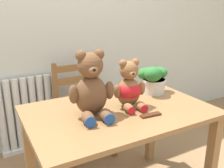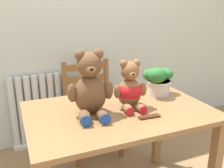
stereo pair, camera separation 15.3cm
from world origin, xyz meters
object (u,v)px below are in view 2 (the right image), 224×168
(wooden_chair_behind, at_px, (91,106))
(teddy_bear_right, at_px, (130,89))
(potted_plant, at_px, (158,80))
(chocolate_bar, at_px, (149,117))
(teddy_bear_left, at_px, (90,87))

(wooden_chair_behind, relative_size, teddy_bear_right, 2.78)
(potted_plant, bearing_deg, wooden_chair_behind, 116.28)
(potted_plant, height_order, chocolate_bar, potted_plant)
(teddy_bear_left, distance_m, potted_plant, 0.58)
(teddy_bear_left, distance_m, chocolate_bar, 0.39)
(teddy_bear_left, bearing_deg, wooden_chair_behind, -98.53)
(wooden_chair_behind, height_order, teddy_bear_left, teddy_bear_left)
(chocolate_bar, bearing_deg, teddy_bear_left, 148.12)
(teddy_bear_left, xyz_separation_m, teddy_bear_right, (0.27, 0.01, -0.04))
(teddy_bear_right, bearing_deg, teddy_bear_left, 9.68)
(teddy_bear_right, relative_size, chocolate_bar, 2.37)
(wooden_chair_behind, xyz_separation_m, teddy_bear_left, (-0.25, -0.77, 0.46))
(wooden_chair_behind, bearing_deg, potted_plant, 116.28)
(wooden_chair_behind, xyz_separation_m, chocolate_bar, (0.05, -0.96, 0.29))
(wooden_chair_behind, height_order, chocolate_bar, wooden_chair_behind)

